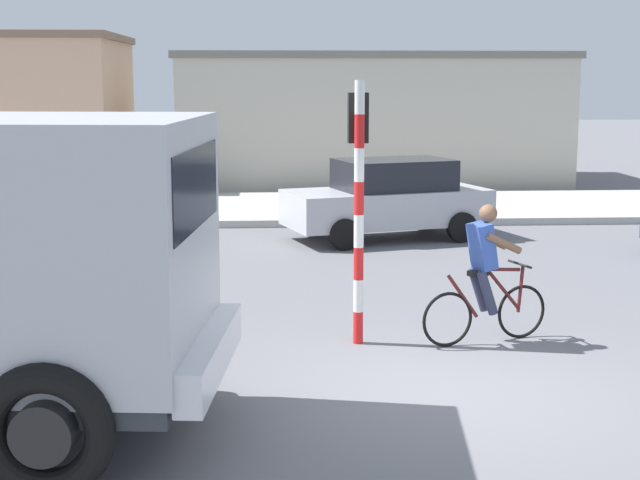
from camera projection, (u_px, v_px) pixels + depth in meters
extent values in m
plane|color=slate|center=(451.00, 394.00, 9.92)|extent=(120.00, 120.00, 0.00)
cube|color=#ADADA8|center=(343.00, 208.00, 23.23)|extent=(80.00, 5.00, 0.16)
cube|color=silver|center=(211.00, 354.00, 8.55)|extent=(0.49, 2.39, 0.36)
cube|color=black|center=(191.00, 188.00, 8.30)|extent=(0.34, 2.13, 0.70)
torus|color=black|center=(127.00, 341.00, 9.90)|extent=(1.12, 0.35, 1.10)
cylinder|color=black|center=(127.00, 341.00, 9.90)|extent=(0.52, 0.35, 0.50)
torus|color=black|center=(45.00, 431.00, 7.38)|extent=(1.12, 0.35, 1.10)
cylinder|color=black|center=(45.00, 431.00, 7.38)|extent=(0.52, 0.35, 0.50)
torus|color=black|center=(521.00, 312.00, 11.97)|extent=(0.66, 0.25, 0.68)
torus|color=black|center=(448.00, 319.00, 11.59)|extent=(0.66, 0.25, 0.68)
cylinder|color=#591E1E|center=(499.00, 269.00, 11.75)|extent=(0.58, 0.23, 0.09)
cylinder|color=#591E1E|center=(502.00, 289.00, 11.81)|extent=(0.50, 0.20, 0.57)
cylinder|color=#591E1E|center=(463.00, 296.00, 11.61)|extent=(0.43, 0.18, 0.57)
cylinder|color=#591E1E|center=(521.00, 289.00, 11.91)|extent=(0.10, 0.07, 0.59)
cylinder|color=black|center=(520.00, 264.00, 11.85)|extent=(0.19, 0.48, 0.03)
cube|color=black|center=(478.00, 273.00, 11.64)|extent=(0.27, 0.19, 0.06)
cube|color=#3351A8|center=(482.00, 246.00, 11.60)|extent=(0.38, 0.40, 0.59)
sphere|color=brown|center=(488.00, 213.00, 11.56)|extent=(0.22, 0.22, 0.22)
cylinder|color=#2D334C|center=(479.00, 289.00, 11.80)|extent=(0.33, 0.21, 0.57)
cylinder|color=brown|center=(490.00, 239.00, 11.81)|extent=(0.49, 0.24, 0.29)
cylinder|color=#2D334C|center=(487.00, 293.00, 11.62)|extent=(0.33, 0.21, 0.57)
cylinder|color=brown|center=(504.00, 243.00, 11.52)|extent=(0.49, 0.24, 0.29)
cylinder|color=red|center=(358.00, 327.00, 11.76)|extent=(0.12, 0.12, 0.40)
cylinder|color=white|center=(358.00, 296.00, 11.70)|extent=(0.12, 0.12, 0.40)
cylinder|color=red|center=(359.00, 263.00, 11.63)|extent=(0.12, 0.12, 0.40)
cylinder|color=white|center=(359.00, 231.00, 11.56)|extent=(0.12, 0.12, 0.40)
cylinder|color=red|center=(359.00, 198.00, 11.49)|extent=(0.12, 0.12, 0.40)
cylinder|color=white|center=(359.00, 165.00, 11.42)|extent=(0.12, 0.12, 0.40)
cylinder|color=red|center=(359.00, 131.00, 11.36)|extent=(0.12, 0.12, 0.40)
cylinder|color=white|center=(360.00, 97.00, 11.29)|extent=(0.12, 0.12, 0.40)
cube|color=black|center=(358.00, 118.00, 11.51)|extent=(0.24, 0.20, 0.60)
sphere|color=green|center=(357.00, 117.00, 11.63)|extent=(0.14, 0.14, 0.14)
cube|color=black|center=(3.00, 195.00, 15.82)|extent=(2.29, 1.59, 0.60)
cylinder|color=black|center=(58.00, 264.00, 15.15)|extent=(0.61, 0.22, 0.60)
cylinder|color=black|center=(84.00, 246.00, 16.82)|extent=(0.61, 0.22, 0.60)
cube|color=#B7B7BC|center=(387.00, 207.00, 19.16)|extent=(4.32, 2.78, 0.70)
cube|color=black|center=(394.00, 174.00, 19.10)|extent=(2.52, 2.02, 0.60)
cylinder|color=black|center=(345.00, 234.00, 18.01)|extent=(0.63, 0.35, 0.60)
cylinder|color=black|center=(314.00, 221.00, 19.58)|extent=(0.63, 0.35, 0.60)
cylinder|color=black|center=(462.00, 227.00, 18.85)|extent=(0.63, 0.35, 0.60)
cylinder|color=black|center=(423.00, 215.00, 20.43)|extent=(0.63, 0.35, 0.60)
cylinder|color=#2D334C|center=(52.00, 228.00, 17.95)|extent=(0.22, 0.22, 0.85)
cube|color=white|center=(50.00, 191.00, 17.83)|extent=(0.34, 0.22, 0.56)
sphere|color=brown|center=(49.00, 170.00, 17.76)|extent=(0.20, 0.20, 0.20)
cube|color=#B2AD9E|center=(367.00, 122.00, 29.19)|extent=(11.08, 6.24, 3.70)
cube|color=slate|center=(367.00, 57.00, 28.86)|extent=(11.31, 6.36, 0.20)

